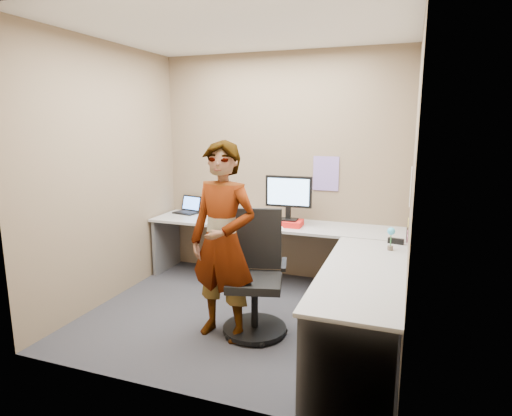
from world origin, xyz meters
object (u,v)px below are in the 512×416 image
at_px(monitor, 288,194).
at_px(person, 223,242).
at_px(desk, 296,253).
at_px(office_chair, 255,284).

height_order(monitor, person, person).
bearing_deg(monitor, person, -100.98).
distance_m(desk, monitor, 0.78).
distance_m(desk, person, 0.95).
distance_m(office_chair, person, 0.52).
bearing_deg(office_chair, person, -154.46).
distance_m(desk, office_chair, 0.65).
xyz_separation_m(desk, office_chair, (-0.22, -0.60, -0.14)).
bearing_deg(desk, office_chair, -109.99).
distance_m(monitor, person, 1.37).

